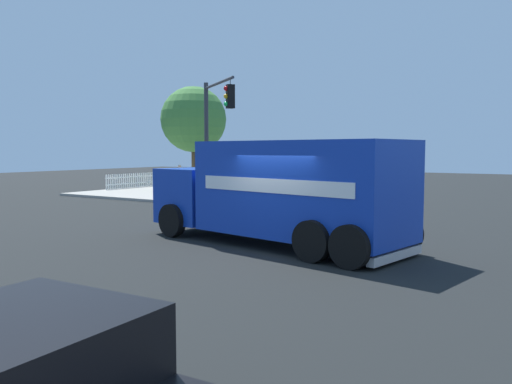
{
  "coord_description": "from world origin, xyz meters",
  "views": [
    {
      "loc": [
        11.73,
        6.51,
        2.64
      ],
      "look_at": [
        -0.23,
        -1.03,
        1.49
      ],
      "focal_mm": 36.41,
      "sensor_mm": 36.0,
      "label": 1
    }
  ],
  "objects_px": {
    "shade_tree_near": "(194,120)",
    "traffic_light_primary": "(214,123)",
    "delivery_truck": "(281,191)",
    "pedestrian_near_corner": "(180,176)",
    "pedestrian_crossing": "(213,175)"
  },
  "relations": [
    {
      "from": "pedestrian_near_corner",
      "to": "pedestrian_crossing",
      "type": "bearing_deg",
      "value": 179.77
    },
    {
      "from": "shade_tree_near",
      "to": "pedestrian_crossing",
      "type": "bearing_deg",
      "value": 129.19
    },
    {
      "from": "delivery_truck",
      "to": "traffic_light_primary",
      "type": "xyz_separation_m",
      "value": [
        -6.23,
        -6.95,
        2.34
      ]
    },
    {
      "from": "traffic_light_primary",
      "to": "shade_tree_near",
      "type": "xyz_separation_m",
      "value": [
        -7.56,
        -7.3,
        0.74
      ]
    },
    {
      "from": "shade_tree_near",
      "to": "traffic_light_primary",
      "type": "bearing_deg",
      "value": 44.0
    },
    {
      "from": "delivery_truck",
      "to": "shade_tree_near",
      "type": "bearing_deg",
      "value": -134.05
    },
    {
      "from": "pedestrian_near_corner",
      "to": "shade_tree_near",
      "type": "distance_m",
      "value": 4.43
    },
    {
      "from": "traffic_light_primary",
      "to": "pedestrian_crossing",
      "type": "xyz_separation_m",
      "value": [
        -8.33,
        -6.34,
        -2.81
      ]
    },
    {
      "from": "delivery_truck",
      "to": "traffic_light_primary",
      "type": "height_order",
      "value": "traffic_light_primary"
    },
    {
      "from": "shade_tree_near",
      "to": "pedestrian_near_corner",
      "type": "bearing_deg",
      "value": 20.48
    },
    {
      "from": "pedestrian_near_corner",
      "to": "shade_tree_near",
      "type": "relative_size",
      "value": 0.25
    },
    {
      "from": "traffic_light_primary",
      "to": "delivery_truck",
      "type": "bearing_deg",
      "value": 48.14
    },
    {
      "from": "pedestrian_crossing",
      "to": "shade_tree_near",
      "type": "xyz_separation_m",
      "value": [
        0.78,
        -0.95,
        3.55
      ]
    },
    {
      "from": "traffic_light_primary",
      "to": "shade_tree_near",
      "type": "height_order",
      "value": "shade_tree_near"
    },
    {
      "from": "traffic_light_primary",
      "to": "pedestrian_near_corner",
      "type": "xyz_separation_m",
      "value": [
        -5.04,
        -6.36,
        -2.78
      ]
    }
  ]
}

